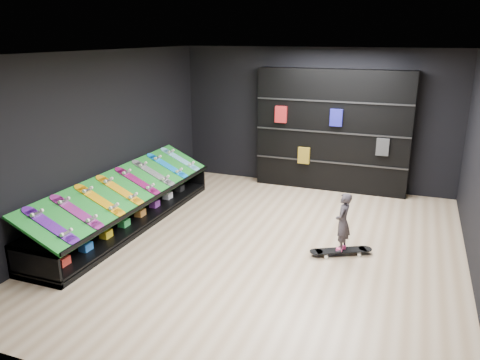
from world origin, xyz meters
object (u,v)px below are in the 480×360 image
(display_rack, at_px, (128,211))
(back_shelving, at_px, (332,131))
(floor_skateboard, at_px, (341,252))
(child, at_px, (342,233))

(display_rack, relative_size, back_shelving, 1.40)
(display_rack, relative_size, floor_skateboard, 4.59)
(display_rack, bearing_deg, back_shelving, 48.30)
(display_rack, height_order, child, child)
(child, bearing_deg, floor_skateboard, 180.00)
(back_shelving, xyz_separation_m, floor_skateboard, (0.78, -3.20, -1.25))
(back_shelving, height_order, child, back_shelving)
(back_shelving, relative_size, floor_skateboard, 3.28)
(back_shelving, bearing_deg, child, -76.30)
(floor_skateboard, bearing_deg, back_shelving, 75.64)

